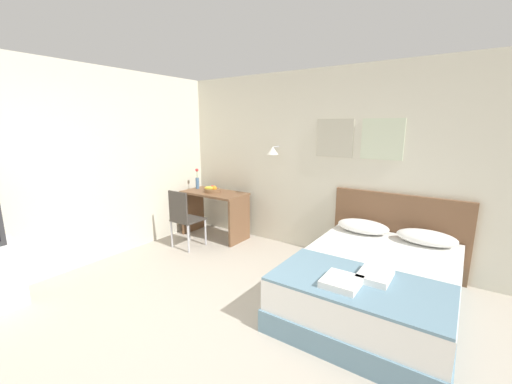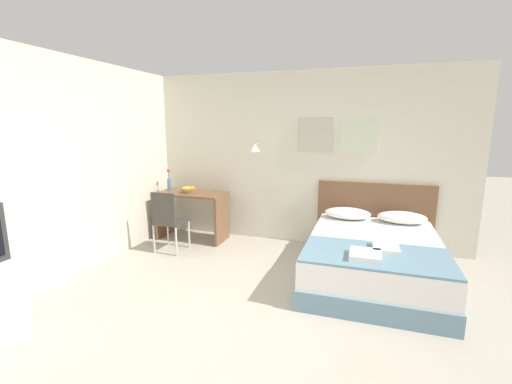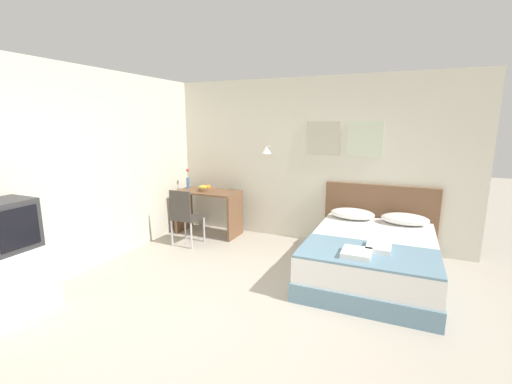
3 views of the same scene
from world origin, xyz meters
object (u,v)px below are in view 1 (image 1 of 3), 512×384
Objects in this scene: bed at (374,284)px; desk_chair at (183,215)px; folded_towel_near_foot at (375,275)px; desk at (215,206)px; throw_blanket at (358,283)px; headboard at (397,233)px; folded_towel_mid_bed at (342,282)px; flower_vase at (197,181)px; pillow_right at (426,238)px; pillow_left at (363,226)px; fruit_bowl at (212,190)px.

desk_chair reaches higher than bed.
desk is at bearing 158.70° from folded_towel_near_foot.
desk_chair is (-2.84, 0.60, -0.00)m from throw_blanket.
headboard is 1.80m from folded_towel_mid_bed.
flower_vase is at bearing 172.19° from desk.
folded_towel_mid_bed is at bearing -15.20° from desk_chair.
flower_vase is (-0.45, 0.06, 0.39)m from desk.
bed is at bearing -12.89° from flower_vase.
pillow_right is 0.71× the size of desk_chair.
flower_vase reaches higher than pillow_left.
flower_vase reaches higher than throw_blanket.
desk_chair reaches higher than pillow_right.
throw_blanket is 4.12× the size of folded_towel_near_foot.
pillow_left is 1.33m from folded_towel_near_foot.
fruit_bowl is (-2.93, 1.11, 0.25)m from folded_towel_near_foot.
bed is 1.09m from headboard.
folded_towel_near_foot is 1.00× the size of flower_vase.
pillow_right is at bearing -35.87° from headboard.
headboard is at bearing 5.45° from flower_vase.
bed is 3.18× the size of pillow_right.
bed is 0.94m from pillow_right.
pillow_right is 0.59× the size of desk.
fruit_bowl is (-2.83, 0.66, 0.56)m from bed.
pillow_right is at bearing 75.37° from throw_blanket.
pillow_left is 1.80× the size of folded_towel_near_foot.
desk_chair is (-3.20, -0.79, -0.07)m from pillow_right.
headboard is 3.03m from desk_chair.
folded_towel_mid_bed is (-0.46, -1.53, -0.03)m from pillow_right.
pillow_left is 0.59× the size of desk.
folded_towel_mid_bed is at bearing -97.74° from bed.
fruit_bowl is at bearing 89.07° from desk_chair.
pillow_left and pillow_right have the same top height.
flower_vase is (-3.25, -0.31, 0.41)m from headboard.
folded_towel_near_foot is at bearing -20.78° from fruit_bowl.
desk is at bearing 87.14° from desk_chair.
headboard is 5.21× the size of folded_towel_mid_bed.
pillow_right is 2.05× the size of folded_towel_mid_bed.
throw_blanket is (-0.00, -0.60, 0.27)m from bed.
throw_blanket is 4.68× the size of folded_towel_mid_bed.
fruit_bowl is at bearing 152.84° from folded_towel_mid_bed.
folded_towel_near_foot is 1.14× the size of folded_towel_mid_bed.
desk is at bearing 166.32° from bed.
headboard is 2.54× the size of pillow_left.
bed is 7.71× the size of fruit_bowl.
pillow_right is 0.44× the size of throw_blanket.
headboard reaches higher than bed.
bed is 6.51× the size of folded_towel_mid_bed.
bed is 1.25× the size of headboard.
flower_vase is (-3.25, 1.34, 0.39)m from throw_blanket.
folded_towel_near_foot is 0.39× the size of desk_chair.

